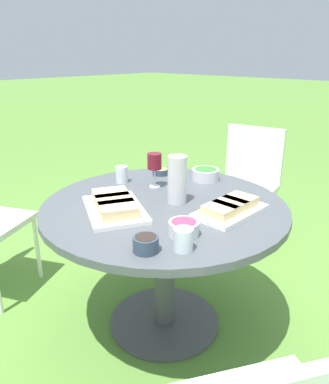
{
  "coord_description": "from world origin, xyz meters",
  "views": [
    {
      "loc": [
        -1.16,
        1.24,
        1.41
      ],
      "look_at": [
        0.0,
        0.0,
        0.77
      ],
      "focal_mm": 35.0,
      "sensor_mm": 36.0,
      "label": 1
    }
  ],
  "objects_px": {
    "dining_table": "(164,227)",
    "water_pitcher": "(177,180)",
    "handbag": "(120,218)",
    "chair_near_left": "(247,177)",
    "wine_glass": "(155,162)"
  },
  "relations": [
    {
      "from": "dining_table",
      "to": "water_pitcher",
      "type": "height_order",
      "value": "water_pitcher"
    },
    {
      "from": "dining_table",
      "to": "handbag",
      "type": "bearing_deg",
      "value": -28.8
    },
    {
      "from": "chair_near_left",
      "to": "wine_glass",
      "type": "height_order",
      "value": "wine_glass"
    },
    {
      "from": "handbag",
      "to": "wine_glass",
      "type": "bearing_deg",
      "value": 152.7
    },
    {
      "from": "dining_table",
      "to": "water_pitcher",
      "type": "relative_size",
      "value": 5.09
    },
    {
      "from": "handbag",
      "to": "dining_table",
      "type": "bearing_deg",
      "value": 151.2
    },
    {
      "from": "chair_near_left",
      "to": "handbag",
      "type": "height_order",
      "value": "chair_near_left"
    },
    {
      "from": "water_pitcher",
      "to": "handbag",
      "type": "distance_m",
      "value": 1.36
    },
    {
      "from": "chair_near_left",
      "to": "handbag",
      "type": "bearing_deg",
      "value": 36.5
    },
    {
      "from": "water_pitcher",
      "to": "handbag",
      "type": "xyz_separation_m",
      "value": [
        1.05,
        -0.51,
        -0.7
      ]
    },
    {
      "from": "wine_glass",
      "to": "dining_table",
      "type": "bearing_deg",
      "value": 145.62
    },
    {
      "from": "dining_table",
      "to": "chair_near_left",
      "type": "distance_m",
      "value": 1.18
    },
    {
      "from": "chair_near_left",
      "to": "water_pitcher",
      "type": "xyz_separation_m",
      "value": [
        -0.25,
        1.1,
        0.31
      ]
    },
    {
      "from": "chair_near_left",
      "to": "wine_glass",
      "type": "xyz_separation_m",
      "value": [
        -0.01,
        1.01,
        0.33
      ]
    },
    {
      "from": "chair_near_left",
      "to": "water_pitcher",
      "type": "bearing_deg",
      "value": 102.89
    }
  ]
}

